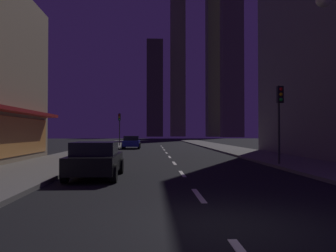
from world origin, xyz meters
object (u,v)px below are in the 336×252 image
at_px(traffic_light_far_left, 119,122).
at_px(traffic_light_near_right, 280,107).
at_px(car_parked_far, 131,142).
at_px(fire_hydrant_far_left, 91,151).
at_px(car_parked_near, 96,160).

bearing_deg(traffic_light_far_left, traffic_light_near_right, -67.80).
relative_size(car_parked_far, fire_hydrant_far_left, 6.48).
height_order(traffic_light_near_right, traffic_light_far_left, same).
relative_size(car_parked_far, traffic_light_near_right, 1.01).
xyz_separation_m(traffic_light_near_right, traffic_light_far_left, (-11.00, 26.96, 0.00)).
distance_m(car_parked_far, traffic_light_far_left, 6.67).
distance_m(car_parked_near, traffic_light_near_right, 10.27).
bearing_deg(traffic_light_far_left, car_parked_far, -72.15).
height_order(fire_hydrant_far_left, traffic_light_near_right, traffic_light_near_right).
relative_size(fire_hydrant_far_left, traffic_light_far_left, 0.16).
relative_size(car_parked_far, traffic_light_far_left, 1.01).
distance_m(traffic_light_near_right, traffic_light_far_left, 29.12).
distance_m(car_parked_far, fire_hydrant_far_left, 13.22).
relative_size(car_parked_near, car_parked_far, 1.00).
relative_size(fire_hydrant_far_left, traffic_light_near_right, 0.16).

